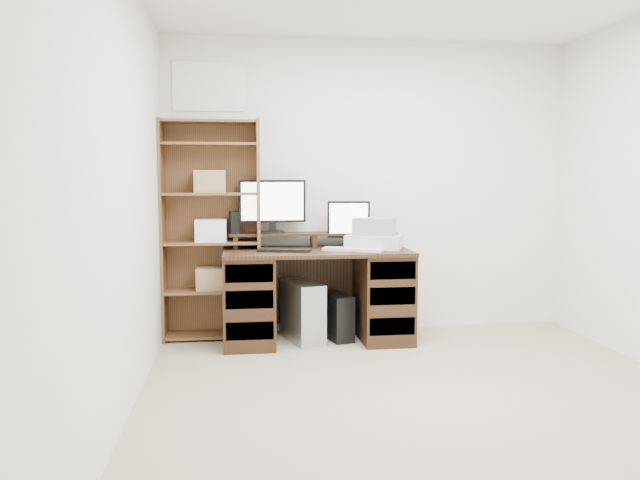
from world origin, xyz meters
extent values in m
cube|color=tan|center=(0.00, 0.00, -0.01)|extent=(3.50, 4.00, 0.02)
cube|color=white|center=(0.00, 2.01, 1.25)|extent=(3.50, 0.02, 2.50)
cube|color=white|center=(-1.76, 0.00, 1.25)|extent=(0.02, 4.00, 2.50)
cube|color=white|center=(-1.35, 1.99, 2.08)|extent=(0.60, 0.01, 0.40)
cube|color=black|center=(-0.50, 1.63, 0.73)|extent=(1.50, 0.70, 0.03)
cube|color=black|center=(-1.05, 1.63, 0.36)|extent=(0.40, 0.66, 0.72)
cube|color=black|center=(0.05, 1.63, 0.36)|extent=(0.40, 0.66, 0.72)
cube|color=black|center=(-0.50, 1.96, 0.40)|extent=(1.48, 0.02, 0.65)
cube|color=black|center=(-1.05, 1.30, 0.18)|extent=(0.36, 0.01, 0.14)
cube|color=black|center=(-1.05, 1.30, 0.42)|extent=(0.36, 0.01, 0.14)
cube|color=black|center=(-1.05, 1.30, 0.62)|extent=(0.36, 0.01, 0.14)
cube|color=black|center=(0.05, 1.30, 0.18)|extent=(0.36, 0.01, 0.14)
cube|color=black|center=(0.05, 1.30, 0.42)|extent=(0.36, 0.01, 0.14)
cube|color=black|center=(0.05, 1.30, 0.62)|extent=(0.36, 0.01, 0.14)
cube|color=black|center=(-1.15, 1.85, 0.80)|extent=(0.04, 0.20, 0.10)
cube|color=black|center=(-0.50, 1.85, 0.80)|extent=(0.04, 0.20, 0.10)
cube|color=black|center=(0.15, 1.85, 0.80)|extent=(0.04, 0.20, 0.10)
cube|color=black|center=(-0.50, 1.85, 0.86)|extent=(1.40, 0.22, 0.02)
cube|color=black|center=(-0.84, 1.85, 0.88)|extent=(0.19, 0.15, 0.02)
cube|color=black|center=(-0.84, 1.87, 0.94)|extent=(0.05, 0.03, 0.10)
cube|color=black|center=(-0.84, 1.87, 1.13)|extent=(0.56, 0.07, 0.35)
cube|color=white|center=(-0.84, 1.85, 1.13)|extent=(0.52, 0.04, 0.31)
cube|color=black|center=(-0.22, 1.75, 0.76)|extent=(0.19, 0.15, 0.01)
cube|color=black|center=(-0.22, 1.77, 0.81)|extent=(0.05, 0.03, 0.09)
cube|color=black|center=(-0.22, 1.77, 0.98)|extent=(0.35, 0.09, 0.31)
cube|color=white|center=(-0.22, 1.75, 0.98)|extent=(0.31, 0.05, 0.27)
cube|color=black|center=(-1.16, 1.87, 0.96)|extent=(0.09, 0.09, 0.18)
cube|color=black|center=(-0.77, 1.55, 0.76)|extent=(0.43, 0.23, 0.02)
cube|color=silver|center=(-0.22, 1.52, 0.76)|extent=(0.49, 0.33, 0.02)
ellipsoid|color=white|center=(0.10, 1.55, 0.77)|extent=(0.10, 0.08, 0.03)
cube|color=beige|center=(-0.02, 1.67, 0.81)|extent=(0.53, 0.47, 0.11)
cube|color=#90949A|center=(-0.02, 1.67, 0.93)|extent=(0.39, 0.34, 0.14)
cube|color=#ACAFB3|center=(-0.62, 1.65, 0.24)|extent=(0.35, 0.53, 0.49)
cube|color=black|center=(-0.33, 1.67, 0.19)|extent=(0.25, 0.40, 0.38)
cube|color=#19FF33|center=(-0.28, 1.49, 0.27)|extent=(0.01, 0.01, 0.01)
cube|color=brown|center=(-1.74, 1.83, 0.90)|extent=(0.02, 0.30, 1.80)
cube|color=brown|center=(-0.96, 1.83, 0.90)|extent=(0.02, 0.30, 1.80)
cube|color=brown|center=(-1.35, 1.97, 0.90)|extent=(0.80, 0.01, 1.80)
cube|color=brown|center=(-1.35, 1.83, 0.03)|extent=(0.75, 0.28, 0.02)
cube|color=brown|center=(-1.35, 1.83, 0.40)|extent=(0.75, 0.28, 0.02)
cube|color=brown|center=(-1.35, 1.83, 0.80)|extent=(0.75, 0.28, 0.02)
cube|color=brown|center=(-1.35, 1.83, 1.20)|extent=(0.75, 0.28, 0.02)
cube|color=brown|center=(-1.35, 1.83, 1.60)|extent=(0.75, 0.28, 0.02)
cube|color=brown|center=(-1.35, 1.83, 1.78)|extent=(0.75, 0.28, 0.02)
cube|color=#A07F54|center=(-1.35, 1.83, 0.50)|extent=(0.25, 0.20, 0.18)
cube|color=white|center=(-1.35, 1.83, 0.90)|extent=(0.25, 0.20, 0.18)
cube|color=#A07F54|center=(-1.35, 1.83, 1.30)|extent=(0.25, 0.20, 0.18)
camera|label=1|loc=(-1.12, -3.33, 1.34)|focal=35.00mm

